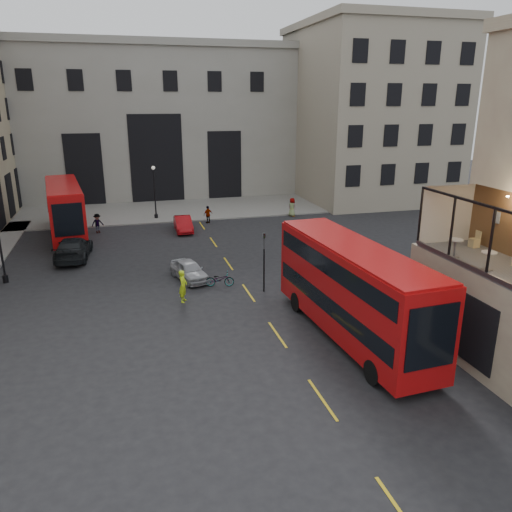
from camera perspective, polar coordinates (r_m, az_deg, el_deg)
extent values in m
plane|color=black|center=(21.80, 12.61, -14.95)|extent=(140.00, 140.00, 0.00)
cube|color=black|center=(23.43, 23.93, -8.16)|extent=(0.08, 9.20, 3.00)
cube|color=beige|center=(26.82, 20.96, 4.50)|extent=(3.00, 0.04, 2.90)
cube|color=slate|center=(22.48, 24.80, -1.91)|extent=(0.12, 10.00, 0.18)
cube|color=black|center=(21.80, 25.72, 4.94)|extent=(0.12, 10.00, 0.10)
cube|color=beige|center=(26.29, 25.78, 4.01)|extent=(0.04, 0.45, 0.55)
cylinder|color=#FFD899|center=(24.78, 26.83, 6.11)|extent=(0.12, 0.12, 0.05)
cube|color=#B9AE8B|center=(24.28, 26.82, -7.02)|extent=(3.00, 11.00, 4.50)
cube|color=gray|center=(64.28, -11.86, 14.84)|extent=(34.00, 10.00, 18.00)
cube|color=gray|center=(64.52, -12.37, 22.48)|extent=(35.00, 10.60, 0.80)
cube|color=black|center=(59.56, -11.29, 10.82)|extent=(6.00, 0.12, 10.00)
cube|color=black|center=(59.66, -19.01, 9.26)|extent=(4.00, 0.12, 8.00)
cube|color=black|center=(60.76, -3.58, 10.30)|extent=(4.00, 0.12, 8.00)
cube|color=gray|center=(63.23, 12.76, 15.65)|extent=(16.00, 18.00, 20.00)
cube|color=gray|center=(63.72, 13.39, 24.29)|extent=(16.60, 18.60, 0.80)
cube|color=slate|center=(55.39, -11.64, 5.14)|extent=(40.00, 12.00, 0.12)
cylinder|color=black|center=(30.95, 0.92, -1.65)|extent=(0.10, 0.10, 2.80)
imported|color=black|center=(30.38, 0.94, 1.73)|extent=(0.16, 0.20, 1.00)
cylinder|color=black|center=(45.63, -22.19, 3.32)|extent=(0.10, 0.10, 2.80)
imported|color=black|center=(45.24, -22.46, 5.65)|extent=(0.16, 0.20, 1.00)
cylinder|color=black|center=(36.14, -27.20, 1.01)|extent=(0.14, 0.14, 5.00)
cylinder|color=black|center=(36.77, -26.72, -2.35)|extent=(0.36, 0.36, 0.50)
cylinder|color=black|center=(51.00, -11.48, 6.90)|extent=(0.14, 0.14, 5.00)
cylinder|color=black|center=(51.45, -11.33, 4.44)|extent=(0.36, 0.36, 0.50)
sphere|color=silver|center=(50.60, -11.67, 9.85)|extent=(0.36, 0.36, 0.36)
cube|color=#AA0B0D|center=(25.09, 10.96, -3.78)|extent=(3.53, 12.23, 4.28)
cube|color=black|center=(25.31, 10.88, -5.05)|extent=(3.52, 11.57, 0.88)
cube|color=black|center=(24.65, 11.13, -0.92)|extent=(3.52, 11.57, 0.88)
cube|color=#AA0B0D|center=(24.40, 11.25, 0.99)|extent=(3.40, 11.98, 0.13)
cylinder|color=black|center=(28.51, 4.70, -5.27)|extent=(0.38, 1.12, 1.10)
cylinder|color=black|center=(29.54, 9.17, -4.61)|extent=(0.38, 1.12, 1.10)
cylinder|color=black|center=(22.12, 13.26, -12.83)|extent=(0.38, 1.12, 1.10)
cylinder|color=black|center=(23.43, 18.58, -11.49)|extent=(0.38, 1.12, 1.10)
cube|color=#B60C0D|center=(46.55, -20.99, 5.09)|extent=(4.16, 11.91, 4.14)
cube|color=black|center=(46.67, -20.91, 4.40)|extent=(4.11, 11.29, 0.85)
cube|color=black|center=(46.32, -21.16, 6.63)|extent=(4.11, 11.29, 0.85)
cube|color=#B60C0D|center=(46.19, -21.27, 7.64)|extent=(4.02, 11.67, 0.13)
cylinder|color=black|center=(50.60, -22.30, 3.58)|extent=(0.43, 1.09, 1.06)
cylinder|color=black|center=(50.65, -19.58, 3.89)|extent=(0.43, 1.09, 1.06)
cylinder|color=black|center=(43.00, -22.06, 1.32)|extent=(0.43, 1.09, 1.06)
cylinder|color=black|center=(43.06, -18.87, 1.69)|extent=(0.43, 1.09, 1.06)
imported|color=#9FA0A7|center=(33.54, -7.64, -1.63)|extent=(2.52, 4.13, 1.31)
imported|color=#A30A0F|center=(46.04, -8.32, 3.64)|extent=(1.51, 4.18, 1.37)
imported|color=black|center=(40.03, -20.15, 0.84)|extent=(2.74, 5.81, 1.64)
imported|color=gray|center=(32.20, -4.16, -2.67)|extent=(1.92, 1.01, 0.96)
imported|color=#D1FF1A|center=(29.87, -8.34, -3.43)|extent=(0.70, 0.84, 1.96)
imported|color=gray|center=(51.82, -21.04, 4.52)|extent=(1.16, 1.06, 1.94)
imported|color=gray|center=(47.20, -17.66, 3.58)|extent=(1.30, 1.04, 1.76)
imported|color=gray|center=(48.84, -5.50, 4.74)|extent=(1.08, 0.79, 1.70)
imported|color=gray|center=(51.66, 4.14, 5.59)|extent=(0.99, 1.11, 1.90)
cylinder|color=silver|center=(23.21, 25.12, 0.38)|extent=(0.64, 0.64, 0.04)
cylinder|color=slate|center=(23.31, 25.00, -0.51)|extent=(0.08, 0.08, 0.74)
cylinder|color=slate|center=(23.42, 24.88, -1.39)|extent=(0.47, 0.47, 0.03)
cylinder|color=beige|center=(24.50, 21.88, 1.74)|extent=(0.68, 0.68, 0.05)
cylinder|color=slate|center=(24.60, 21.77, 0.83)|extent=(0.09, 0.09, 0.79)
cylinder|color=slate|center=(24.71, 21.67, -0.06)|extent=(0.50, 0.50, 0.03)
cube|color=tan|center=(26.69, 23.66, 1.38)|extent=(0.40, 0.40, 0.43)
cube|color=tan|center=(26.70, 24.07, 2.25)|extent=(0.04, 0.40, 0.38)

